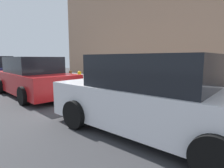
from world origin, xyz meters
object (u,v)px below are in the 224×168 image
object	(u,v)px
fire_hydrant	(80,78)
suitcase_maroon_3	(133,88)
suitcase_teal_2	(147,88)
suitcase_olive_4	(124,85)
suitcase_red_7	(99,80)
parked_car_red_1	(33,78)
suitcase_silver_8	(92,80)
suitcase_black_6	(108,82)
bollard_post	(71,77)
suitcase_navy_5	(114,84)
suitcase_red_0	(177,90)
parking_meter	(216,79)
suitcase_silver_1	(160,88)
parked_car_white_0	(151,97)

from	to	relation	value
fire_hydrant	suitcase_maroon_3	bearing A→B (deg)	178.97
suitcase_teal_2	suitcase_olive_4	world-z (taller)	suitcase_olive_4
suitcase_red_7	parked_car_red_1	world-z (taller)	parked_car_red_1
suitcase_red_7	suitcase_silver_8	size ratio (longest dim) A/B	1.04
suitcase_black_6	suitcase_red_7	bearing A→B (deg)	7.30
parked_car_red_1	bollard_post	bearing A→B (deg)	-69.34
suitcase_navy_5	suitcase_silver_8	world-z (taller)	suitcase_silver_8
suitcase_black_6	parked_car_red_1	xyz separation A→B (m)	(1.85, 2.62, 0.26)
suitcase_red_0	suitcase_maroon_3	bearing A→B (deg)	3.65
suitcase_silver_8	parking_meter	xyz separation A→B (m)	(-5.49, -0.27, 0.47)
suitcase_maroon_3	suitcase_olive_4	xyz separation A→B (m)	(0.54, -0.11, 0.06)
suitcase_olive_4	suitcase_black_6	distance (m)	0.97
suitcase_silver_1	suitcase_maroon_3	xyz separation A→B (m)	(1.19, 0.01, -0.12)
suitcase_teal_2	parked_car_red_1	xyz separation A→B (m)	(3.96, 2.61, 0.33)
fire_hydrant	suitcase_silver_8	bearing A→B (deg)	178.99
fire_hydrant	suitcase_teal_2	bearing A→B (deg)	179.98
suitcase_black_6	suitcase_olive_4	bearing A→B (deg)	-177.68
suitcase_black_6	parked_car_white_0	bearing A→B (deg)	146.11
suitcase_navy_5	suitcase_olive_4	bearing A→B (deg)	-165.62
suitcase_red_0	parking_meter	distance (m)	1.20
suitcase_silver_1	suitcase_red_0	bearing A→B (deg)	-170.07
suitcase_silver_1	suitcase_black_6	distance (m)	2.70
suitcase_olive_4	suitcase_black_6	bearing A→B (deg)	2.32
suitcase_red_0	suitcase_navy_5	size ratio (longest dim) A/B	0.79
suitcase_teal_2	suitcase_silver_8	bearing A→B (deg)	0.31
suitcase_silver_8	fire_hydrant	distance (m)	1.04
parked_car_white_0	parked_car_red_1	size ratio (longest dim) A/B	0.97
suitcase_black_6	parked_car_white_0	xyz separation A→B (m)	(-3.89, 2.62, 0.27)
suitcase_silver_1	bollard_post	distance (m)	5.48
suitcase_navy_5	suitcase_silver_1	bearing A→B (deg)	-179.43
parked_car_white_0	fire_hydrant	bearing A→B (deg)	-23.35
bollard_post	parking_meter	bearing A→B (deg)	-176.80
suitcase_black_6	bollard_post	xyz separation A→B (m)	(2.77, 0.16, 0.02)
suitcase_olive_4	parking_meter	size ratio (longest dim) A/B	0.56
parked_car_red_1	parked_car_white_0	bearing A→B (deg)	180.00
suitcase_olive_4	parked_car_red_1	size ratio (longest dim) A/B	0.15
suitcase_silver_1	suitcase_silver_8	bearing A→B (deg)	-0.56
suitcase_navy_5	parked_car_white_0	world-z (taller)	parked_car_white_0
bollard_post	parked_car_red_1	bearing A→B (deg)	110.66
suitcase_silver_8	parked_car_white_0	size ratio (longest dim) A/B	0.22
suitcase_olive_4	bollard_post	size ratio (longest dim) A/B	0.94
fire_hydrant	suitcase_black_6	bearing A→B (deg)	-179.83
suitcase_silver_1	suitcase_navy_5	world-z (taller)	suitcase_navy_5
suitcase_silver_1	bollard_post	bearing A→B (deg)	0.98
suitcase_olive_4	suitcase_silver_8	size ratio (longest dim) A/B	0.69
suitcase_black_6	fire_hydrant	world-z (taller)	suitcase_black_6
fire_hydrant	parking_meter	size ratio (longest dim) A/B	0.60
suitcase_olive_4	parked_car_red_1	world-z (taller)	parked_car_red_1
suitcase_red_7	fire_hydrant	xyz separation A→B (m)	(1.63, -0.06, 0.01)
suitcase_olive_4	suitcase_navy_5	size ratio (longest dim) A/B	0.73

